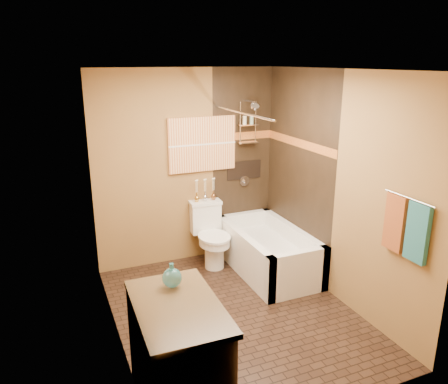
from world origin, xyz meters
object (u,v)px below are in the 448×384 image
vanity (178,356)px  sunset_painting (202,144)px  toilet (211,234)px  bathtub (268,254)px

vanity → sunset_painting: bearing=67.2°
toilet → vanity: (-1.12, -2.21, 0.03)m
sunset_painting → toilet: (0.00, -0.27, -1.14)m
bathtub → vanity: vanity is taller
bathtub → toilet: toilet is taller
bathtub → sunset_painting: bearing=129.6°
sunset_painting → vanity: (-1.12, -2.48, -1.11)m
bathtub → toilet: bearing=142.7°
sunset_painting → toilet: bearing=-90.0°
sunset_painting → vanity: sunset_painting is taller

